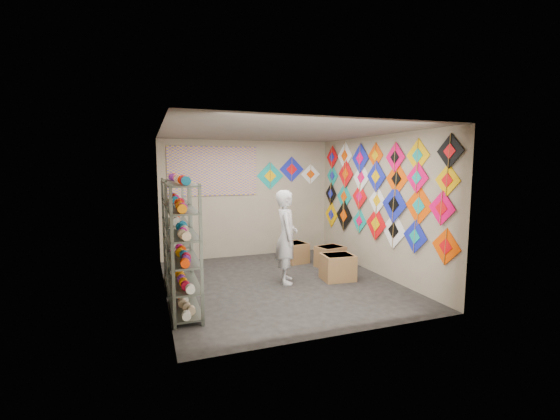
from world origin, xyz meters
name	(u,v)px	position (x,y,z in m)	size (l,w,h in m)	color
ground	(280,283)	(0.00, 0.00, 0.00)	(4.50, 4.50, 0.00)	black
room_walls	(280,193)	(0.00, 0.00, 1.64)	(4.50, 4.50, 4.50)	tan
shelf_rack_front	(183,249)	(-1.78, -0.85, 0.95)	(0.40, 1.10, 1.90)	#4C5147
shelf_rack_back	(176,233)	(-1.78, 0.45, 0.95)	(0.40, 1.10, 1.90)	#4C5147
string_spools	(179,234)	(-1.78, -0.20, 1.05)	(0.12, 2.36, 0.12)	#E2148E
kite_wall_display	(375,192)	(1.98, 0.04, 1.62)	(0.06, 4.30, 2.06)	#FD4A00
back_wall_kites	(287,173)	(0.99, 2.24, 1.94)	(1.63, 0.02, 0.80)	#0E9E93
poster	(213,171)	(-0.80, 2.23, 2.00)	(2.00, 0.01, 1.10)	#634DA6
shopkeeper	(286,237)	(0.12, 0.01, 0.85)	(0.56, 0.71, 1.69)	silver
carton_a	(338,267)	(1.07, -0.18, 0.24)	(0.57, 0.48, 0.48)	#996E42
carton_b	(330,257)	(1.35, 0.65, 0.22)	(0.54, 0.44, 0.44)	#996E42
carton_c	(295,252)	(0.80, 1.27, 0.22)	(0.46, 0.50, 0.44)	#996E42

